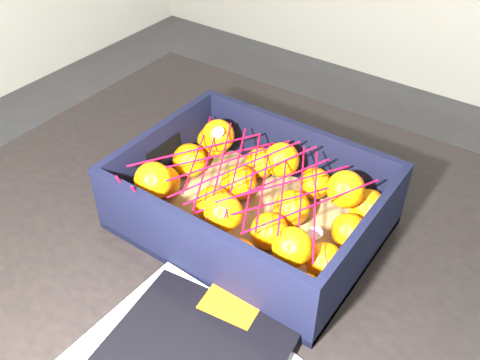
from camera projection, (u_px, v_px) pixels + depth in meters
The scene contains 5 objects.
ground at pixel (229, 341), 1.53m from camera, with size 3.50×3.50×0.00m, color #38383A.
table at pixel (298, 292), 0.85m from camera, with size 1.21×0.82×0.75m.
produce_crate at pixel (251, 207), 0.81m from camera, with size 0.38×0.28×0.12m.
clementine_heap at pixel (250, 200), 0.80m from camera, with size 0.36×0.26×0.10m.
mesh_net at pixel (245, 177), 0.77m from camera, with size 0.31×0.25×0.09m.
Camera 1 is at (0.54, -0.71, 1.33)m, focal length 39.43 mm.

